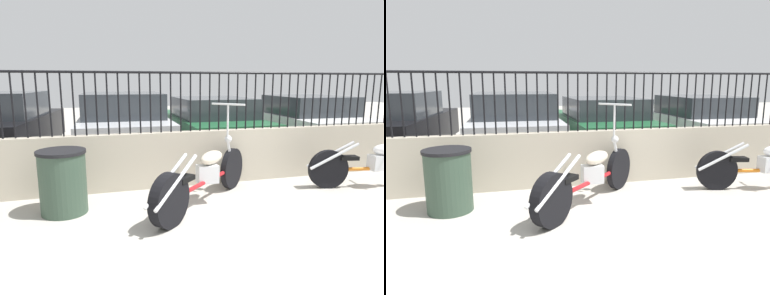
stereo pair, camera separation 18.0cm
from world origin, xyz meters
The scene contains 10 objects.
ground_plane centered at (0.00, 0.00, 0.00)m, with size 40.00×40.00×0.00m, color #ADA89E.
low_wall centered at (0.00, 2.53, 0.43)m, with size 10.28×0.18×0.86m.
fence_railing centered at (0.00, 2.53, 1.44)m, with size 10.28×0.04×0.92m.
motorcycle_red centered at (-0.38, 1.51, 0.38)m, with size 1.82×1.71×1.33m.
motorcycle_orange centered at (2.39, 1.62, 0.39)m, with size 2.06×0.70×1.41m.
trash_bin centered at (-2.09, 1.80, 0.40)m, with size 0.59×0.59×0.80m.
car_black centered at (-3.55, 5.52, 0.70)m, with size 2.14×4.19×1.41m.
car_silver centered at (-1.06, 5.27, 0.69)m, with size 2.00×4.12×1.38m.
car_green centered at (1.04, 5.31, 0.64)m, with size 1.89×4.24×1.25m.
car_white centered at (3.58, 5.17, 0.65)m, with size 1.99×4.19×1.27m.
Camera 1 is at (-1.67, -2.57, 1.63)m, focal length 32.00 mm.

